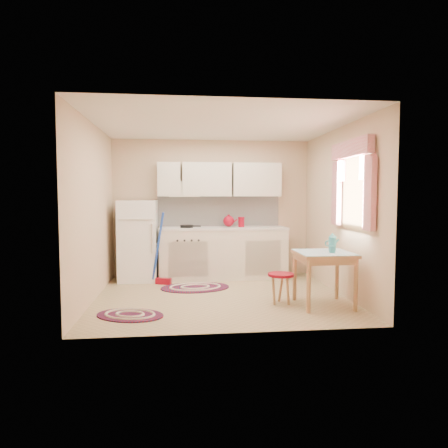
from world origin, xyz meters
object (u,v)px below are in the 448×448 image
at_px(fridge, 138,241).
at_px(base_cabinets, 223,254).
at_px(stool, 281,289).
at_px(table, 324,279).

height_order(fridge, base_cabinets, fridge).
xyz_separation_m(base_cabinets, stool, (0.61, -1.80, -0.23)).
distance_m(fridge, table, 3.28).
xyz_separation_m(fridge, base_cabinets, (1.49, 0.05, -0.26)).
distance_m(fridge, stool, 2.78).
bearing_deg(base_cabinets, table, -59.26).
xyz_separation_m(fridge, table, (2.65, -1.90, -0.34)).
bearing_deg(table, base_cabinets, 120.74).
distance_m(fridge, base_cabinets, 1.52).
bearing_deg(base_cabinets, stool, -71.38).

